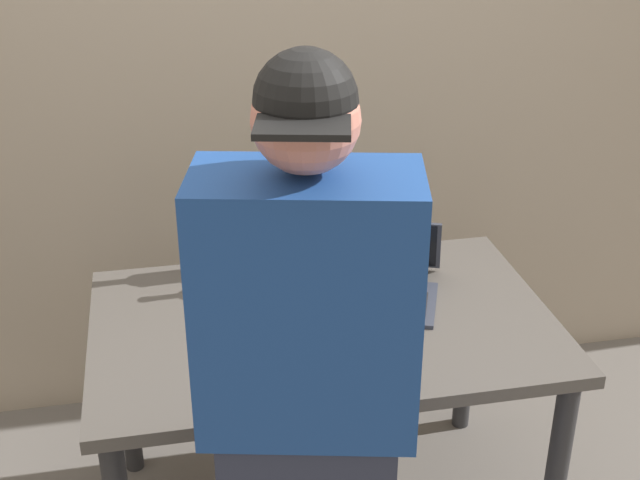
{
  "coord_description": "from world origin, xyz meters",
  "views": [
    {
      "loc": [
        -0.41,
        -2.01,
        2.0
      ],
      "look_at": [
        -0.01,
        0.0,
        0.98
      ],
      "focal_mm": 47.85,
      "sensor_mm": 36.0,
      "label": 1
    }
  ],
  "objects": [
    {
      "name": "beer_bottle_dark",
      "position": [
        -0.26,
        0.34,
        0.86
      ],
      "size": [
        0.08,
        0.08,
        0.32
      ],
      "color": "brown",
      "rests_on": "desk"
    },
    {
      "name": "person_figure",
      "position": [
        -0.15,
        -0.59,
        0.83
      ],
      "size": [
        0.48,
        0.34,
        1.65
      ],
      "color": "#2D3347",
      "rests_on": "ground"
    },
    {
      "name": "beer_bottle_amber",
      "position": [
        -0.14,
        0.22,
        0.85
      ],
      "size": [
        0.07,
        0.07,
        0.3
      ],
      "color": "#472B14",
      "rests_on": "desk"
    },
    {
      "name": "back_wall",
      "position": [
        0.0,
        0.81,
        1.3
      ],
      "size": [
        6.0,
        0.1,
        2.6
      ],
      "primitive_type": "cube",
      "color": "tan",
      "rests_on": "ground"
    },
    {
      "name": "desk",
      "position": [
        0.0,
        0.0,
        0.64
      ],
      "size": [
        1.3,
        0.82,
        0.73
      ],
      "color": "#56514C",
      "rests_on": "ground"
    },
    {
      "name": "laptop",
      "position": [
        0.21,
        0.12,
        0.78
      ],
      "size": [
        0.42,
        0.44,
        0.21
      ],
      "color": "#383D4C",
      "rests_on": "desk"
    },
    {
      "name": "beer_bottle_brown",
      "position": [
        -0.1,
        0.32,
        0.86
      ],
      "size": [
        0.07,
        0.07,
        0.33
      ],
      "color": "#1E5123",
      "rests_on": "desk"
    }
  ]
}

